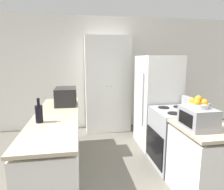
{
  "coord_description": "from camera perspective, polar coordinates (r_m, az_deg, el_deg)",
  "views": [
    {
      "loc": [
        -0.54,
        -1.48,
        1.66
      ],
      "look_at": [
        0.0,
        1.77,
        1.05
      ],
      "focal_mm": 32.0,
      "sensor_mm": 36.0,
      "label": 1
    }
  ],
  "objects": [
    {
      "name": "counter_right",
      "position": [
        2.7,
        24.56,
        -17.56
      ],
      "size": [
        0.6,
        0.74,
        0.89
      ],
      "color": "silver",
      "rests_on": "ground_plane"
    },
    {
      "name": "pantry_cabinet",
      "position": [
        4.53,
        -1.29,
        2.97
      ],
      "size": [
        1.0,
        0.48,
        2.14
      ],
      "color": "white",
      "rests_on": "ground_plane"
    },
    {
      "name": "fruit_bowl",
      "position": [
        2.37,
        23.36,
        -2.24
      ],
      "size": [
        0.22,
        0.22,
        0.14
      ],
      "color": "silver",
      "rests_on": "toaster_oven"
    },
    {
      "name": "wine_bottle",
      "position": [
        2.56,
        -20.13,
        -4.93
      ],
      "size": [
        0.09,
        0.09,
        0.3
      ],
      "color": "black",
      "rests_on": "counter_left"
    },
    {
      "name": "toaster_oven",
      "position": [
        2.41,
        23.29,
        -6.04
      ],
      "size": [
        0.3,
        0.39,
        0.23
      ],
      "color": "#939399",
      "rests_on": "counter_right"
    },
    {
      "name": "microwave",
      "position": [
        3.41,
        -13.03,
        -0.37
      ],
      "size": [
        0.34,
        0.49,
        0.28
      ],
      "color": "black",
      "rests_on": "counter_left"
    },
    {
      "name": "wall_back",
      "position": [
        4.77,
        -2.95,
        6.14
      ],
      "size": [
        7.0,
        0.06,
        2.6
      ],
      "color": "white",
      "rests_on": "ground_plane"
    },
    {
      "name": "stove",
      "position": [
        3.28,
        17.5,
        -11.56
      ],
      "size": [
        0.66,
        0.71,
        1.05
      ],
      "color": "#9E9EA3",
      "rests_on": "ground_plane"
    },
    {
      "name": "counter_left",
      "position": [
        3.02,
        -15.29,
        -13.94
      ],
      "size": [
        0.6,
        2.32,
        0.89
      ],
      "color": "silver",
      "rests_on": "ground_plane"
    },
    {
      "name": "refrigerator",
      "position": [
        3.86,
        12.69,
        -1.85
      ],
      "size": [
        0.69,
        0.79,
        1.7
      ],
      "color": "white",
      "rests_on": "ground_plane"
    }
  ]
}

